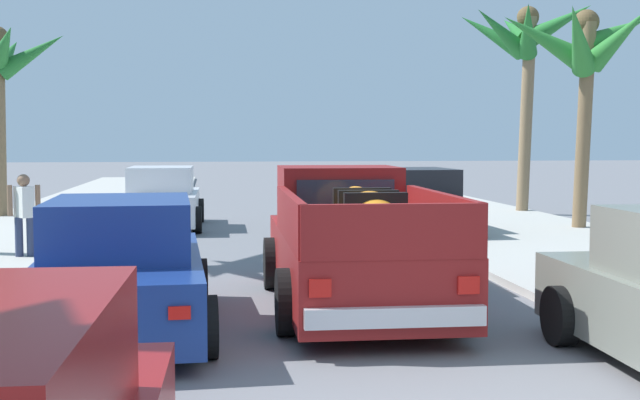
% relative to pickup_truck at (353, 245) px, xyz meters
% --- Properties ---
extents(sidewalk_left, '(5.16, 60.00, 0.12)m').
position_rel_pickup_truck_xyz_m(sidewalk_left, '(-5.24, 6.70, -0.75)').
color(sidewalk_left, '#B2AFA8').
rests_on(sidewalk_left, ground).
extents(sidewalk_right, '(5.16, 60.00, 0.12)m').
position_rel_pickup_truck_xyz_m(sidewalk_right, '(5.07, 6.70, -0.75)').
color(sidewalk_right, '#B2AFA8').
rests_on(sidewalk_right, ground).
extents(curb_left, '(0.16, 60.00, 0.10)m').
position_rel_pickup_truck_xyz_m(curb_left, '(-4.06, 6.70, -0.76)').
color(curb_left, silver).
rests_on(curb_left, ground).
extents(curb_right, '(0.16, 60.00, 0.10)m').
position_rel_pickup_truck_xyz_m(curb_right, '(3.89, 6.70, -0.76)').
color(curb_right, silver).
rests_on(curb_right, ground).
extents(pickup_truck, '(2.29, 5.25, 1.80)m').
position_rel_pickup_truck_xyz_m(pickup_truck, '(0.00, 0.00, 0.00)').
color(pickup_truck, maroon).
rests_on(pickup_truck, ground).
extents(car_left_near, '(2.06, 4.28, 1.54)m').
position_rel_pickup_truck_xyz_m(car_left_near, '(-3.05, 10.17, -0.10)').
color(car_left_near, silver).
rests_on(car_left_near, ground).
extents(car_right_mid, '(2.13, 4.31, 1.54)m').
position_rel_pickup_truck_xyz_m(car_right_mid, '(2.92, 7.95, -0.10)').
color(car_right_mid, black).
rests_on(car_right_mid, ground).
extents(car_left_far, '(2.16, 4.32, 1.54)m').
position_rel_pickup_truck_xyz_m(car_left_far, '(-2.87, -1.18, -0.10)').
color(car_left_far, navy).
rests_on(car_left_far, ground).
extents(palm_tree_left_fore, '(3.72, 3.79, 6.10)m').
position_rel_pickup_truck_xyz_m(palm_tree_left_fore, '(7.25, 12.38, 4.24)').
color(palm_tree_left_fore, '#846B4C').
rests_on(palm_tree_left_fore, ground).
extents(palm_tree_right_mid, '(3.68, 3.77, 5.30)m').
position_rel_pickup_truck_xyz_m(palm_tree_right_mid, '(6.72, 7.73, 3.51)').
color(palm_tree_right_mid, brown).
rests_on(palm_tree_right_mid, ground).
extents(pedestrian, '(0.57, 0.44, 1.59)m').
position_rel_pickup_truck_xyz_m(pedestrian, '(-5.14, 4.52, 0.10)').
color(pedestrian, navy).
rests_on(pedestrian, ground).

